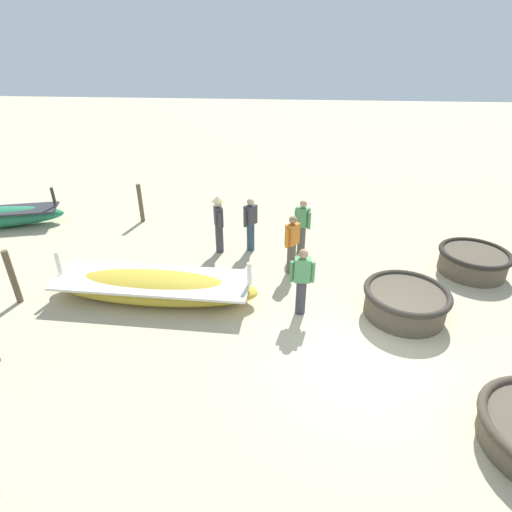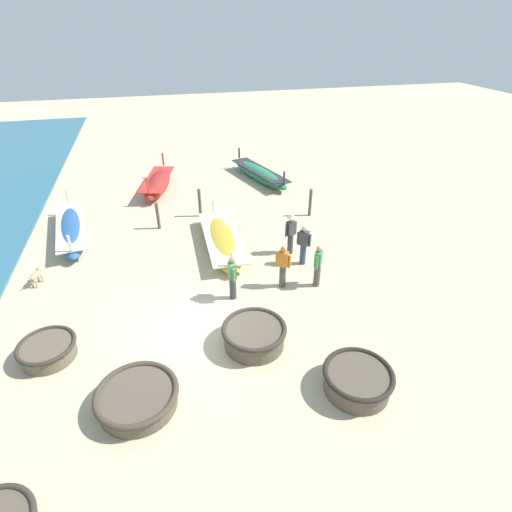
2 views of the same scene
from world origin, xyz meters
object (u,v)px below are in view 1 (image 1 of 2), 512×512
at_px(coracle_front_right, 405,301).
at_px(fisherman_by_coracle, 292,243).
at_px(coracle_nearest, 473,261).
at_px(long_boat_green_hull, 154,286).
at_px(fisherman_crouching, 251,223).
at_px(fisherman_with_hat, 302,280).
at_px(fisherman_standing_right, 219,221).
at_px(mooring_post_inland, 141,203).
at_px(fisherman_standing_left, 302,225).
at_px(mooring_post_shoreline, 13,277).

distance_m(coracle_front_right, fisherman_by_coracle, 3.02).
distance_m(coracle_nearest, long_boat_green_hull, 8.06).
height_order(coracle_nearest, fisherman_crouching, fisherman_crouching).
relative_size(coracle_nearest, fisherman_with_hat, 1.12).
height_order(long_boat_green_hull, fisherman_standing_right, fisherman_standing_right).
height_order(coracle_front_right, long_boat_green_hull, long_boat_green_hull).
bearing_deg(fisherman_standing_right, coracle_front_right, -119.51).
bearing_deg(long_boat_green_hull, fisherman_by_coracle, -64.15).
bearing_deg(mooring_post_inland, fisherman_standing_left, -108.36).
distance_m(mooring_post_shoreline, mooring_post_inland, 5.04).
relative_size(fisherman_by_coracle, fisherman_standing_right, 0.94).
xyz_separation_m(fisherman_by_coracle, fisherman_standing_right, (0.96, 2.05, 0.12)).
distance_m(fisherman_standing_right, fisherman_crouching, 0.90).
distance_m(fisherman_standing_left, fisherman_standing_right, 2.32).
height_order(fisherman_standing_left, fisherman_by_coracle, same).
height_order(fisherman_standing_right, mooring_post_shoreline, fisherman_standing_right).
height_order(long_boat_green_hull, fisherman_crouching, fisherman_crouching).
height_order(fisherman_standing_left, mooring_post_shoreline, fisherman_standing_left).
bearing_deg(fisherman_standing_left, coracle_nearest, -98.76).
bearing_deg(fisherman_with_hat, mooring_post_shoreline, 92.01).
distance_m(coracle_nearest, mooring_post_shoreline, 11.15).
bearing_deg(mooring_post_inland, fisherman_crouching, -114.34).
xyz_separation_m(fisherman_standing_left, fisherman_standing_right, (-0.19, 2.31, 0.12)).
relative_size(long_boat_green_hull, fisherman_standing_right, 2.92).
relative_size(fisherman_with_hat, mooring_post_inland, 1.22).
xyz_separation_m(fisherman_standing_left, fisherman_with_hat, (-2.92, 0.01, 0.00)).
distance_m(long_boat_green_hull, mooring_post_shoreline, 3.11).
bearing_deg(fisherman_with_hat, long_boat_green_hull, 85.79).
bearing_deg(fisherman_with_hat, fisherman_standing_right, 40.07).
height_order(long_boat_green_hull, fisherman_with_hat, fisherman_with_hat).
bearing_deg(mooring_post_shoreline, long_boat_green_hull, -81.16).
relative_size(fisherman_standing_left, mooring_post_inland, 1.22).
relative_size(coracle_nearest, fisherman_by_coracle, 1.12).
bearing_deg(fisherman_standing_right, fisherman_standing_left, -85.30).
bearing_deg(coracle_front_right, fisherman_standing_left, 39.10).
relative_size(long_boat_green_hull, mooring_post_shoreline, 3.71).
relative_size(fisherman_by_coracle, mooring_post_inland, 1.22).
distance_m(fisherman_by_coracle, fisherman_with_hat, 1.79).
height_order(fisherman_standing_left, fisherman_with_hat, same).
relative_size(long_boat_green_hull, fisherman_crouching, 3.11).
xyz_separation_m(long_boat_green_hull, fisherman_with_hat, (-0.25, -3.39, 0.52)).
relative_size(fisherman_crouching, mooring_post_shoreline, 1.19).
bearing_deg(long_boat_green_hull, coracle_front_right, -91.00).
relative_size(coracle_nearest, fisherman_standing_right, 1.05).
bearing_deg(fisherman_by_coracle, long_boat_green_hull, 115.85).
relative_size(coracle_nearest, fisherman_crouching, 1.12).
height_order(fisherman_crouching, mooring_post_inland, fisherman_crouching).
height_order(coracle_nearest, mooring_post_shoreline, mooring_post_shoreline).
xyz_separation_m(fisherman_standing_right, mooring_post_inland, (1.95, 2.99, -0.32)).
relative_size(coracle_front_right, fisherman_standing_right, 1.10).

